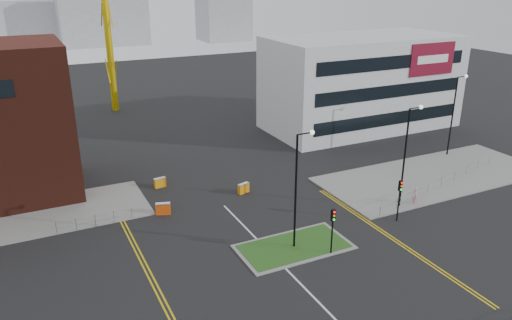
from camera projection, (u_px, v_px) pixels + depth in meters
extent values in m
plane|color=black|center=(332.00, 316.00, 30.39)|extent=(200.00, 200.00, 0.00)
cube|color=slate|center=(433.00, 176.00, 51.18)|extent=(24.00, 10.00, 0.12)
cube|color=slate|center=(294.00, 247.00, 37.92)|extent=(8.60, 4.60, 0.08)
cube|color=#26521B|center=(294.00, 247.00, 37.92)|extent=(8.00, 4.00, 0.12)
cube|color=black|center=(4.00, 89.00, 39.25)|extent=(1.40, 0.10, 1.40)
cube|color=silver|center=(361.00, 82.00, 65.86)|extent=(25.00, 12.00, 12.00)
cube|color=black|center=(389.00, 119.00, 62.04)|extent=(22.00, 0.10, 1.60)
cube|color=black|center=(392.00, 91.00, 60.80)|extent=(22.00, 0.10, 1.60)
cube|color=black|center=(394.00, 63.00, 59.57)|extent=(22.00, 0.10, 1.60)
cube|color=maroon|center=(432.00, 59.00, 61.98)|extent=(7.00, 0.15, 4.00)
cube|color=white|center=(433.00, 59.00, 61.90)|extent=(5.00, 0.05, 1.00)
cylinder|color=black|center=(296.00, 193.00, 36.35)|extent=(0.16, 0.16, 9.00)
cylinder|color=black|center=(305.00, 134.00, 35.01)|extent=(1.20, 0.10, 0.10)
sphere|color=silver|center=(312.00, 132.00, 35.26)|extent=(0.36, 0.36, 0.36)
cylinder|color=black|center=(404.00, 159.00, 42.96)|extent=(0.16, 0.16, 9.00)
cylinder|color=black|center=(415.00, 108.00, 41.62)|extent=(1.20, 0.10, 0.10)
sphere|color=silver|center=(421.00, 107.00, 41.87)|extent=(0.36, 0.36, 0.36)
cylinder|color=black|center=(452.00, 117.00, 55.44)|extent=(0.16, 0.16, 9.00)
cylinder|color=black|center=(462.00, 77.00, 54.10)|extent=(1.20, 0.10, 0.10)
sphere|color=silver|center=(466.00, 76.00, 54.35)|extent=(0.36, 0.36, 0.36)
cylinder|color=black|center=(332.00, 236.00, 36.55)|extent=(0.12, 0.12, 3.00)
cube|color=black|center=(333.00, 215.00, 35.95)|extent=(0.28, 0.22, 0.90)
sphere|color=red|center=(334.00, 212.00, 35.73)|extent=(0.18, 0.18, 0.18)
sphere|color=orange|center=(334.00, 216.00, 35.84)|extent=(0.18, 0.18, 0.18)
sphere|color=#0CCC33|center=(334.00, 220.00, 35.95)|extent=(0.18, 0.18, 0.18)
cylinder|color=black|center=(398.00, 204.00, 41.52)|extent=(0.12, 0.12, 3.00)
cube|color=black|center=(400.00, 186.00, 40.92)|extent=(0.28, 0.22, 0.90)
sphere|color=red|center=(402.00, 183.00, 40.70)|extent=(0.18, 0.18, 0.18)
sphere|color=orange|center=(402.00, 186.00, 40.81)|extent=(0.18, 0.18, 0.18)
sphere|color=#0CCC33|center=(401.00, 190.00, 40.92)|extent=(0.18, 0.18, 0.18)
cylinder|color=gray|center=(95.00, 215.00, 40.63)|extent=(6.00, 0.04, 0.04)
cylinder|color=gray|center=(95.00, 221.00, 40.81)|extent=(6.00, 0.04, 0.04)
cylinder|color=gray|center=(56.00, 229.00, 39.57)|extent=(0.05, 0.05, 1.10)
cylinder|color=gray|center=(132.00, 214.00, 42.04)|extent=(0.05, 0.05, 1.10)
cylinder|color=gray|center=(442.00, 178.00, 48.11)|extent=(19.01, 5.04, 0.04)
cylinder|color=gray|center=(441.00, 182.00, 48.29)|extent=(19.01, 5.04, 0.04)
cylinder|color=gray|center=(380.00, 212.00, 42.28)|extent=(0.05, 0.05, 1.10)
cylinder|color=gray|center=(489.00, 159.00, 54.30)|extent=(0.05, 0.05, 1.10)
cube|color=silver|center=(314.00, 298.00, 32.07)|extent=(0.15, 30.00, 0.01)
cube|color=gold|center=(144.00, 269.00, 35.09)|extent=(0.12, 24.00, 0.01)
cube|color=gold|center=(149.00, 268.00, 35.22)|extent=(0.12, 24.00, 0.01)
cube|color=gold|center=(389.00, 237.00, 39.34)|extent=(0.12, 20.00, 0.01)
cube|color=gold|center=(392.00, 237.00, 39.46)|extent=(0.12, 20.00, 0.01)
cube|color=gray|center=(102.00, 16.00, 140.96)|extent=(24.00, 12.00, 16.00)
cube|color=gray|center=(32.00, 23.00, 142.67)|extent=(30.00, 12.00, 12.00)
imported|color=pink|center=(416.00, 196.00, 44.66)|extent=(0.70, 0.69, 1.62)
cube|color=#E1490C|center=(163.00, 209.00, 42.96)|extent=(1.31, 0.80, 1.04)
cube|color=silver|center=(163.00, 204.00, 42.80)|extent=(1.31, 0.80, 0.12)
cube|color=orange|center=(160.00, 183.00, 48.39)|extent=(1.19, 0.54, 0.96)
cube|color=silver|center=(160.00, 179.00, 48.24)|extent=(1.19, 0.54, 0.12)
cube|color=orange|center=(243.00, 188.00, 47.13)|extent=(1.21, 0.70, 0.96)
cube|color=silver|center=(243.00, 184.00, 46.98)|extent=(1.21, 0.70, 0.12)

